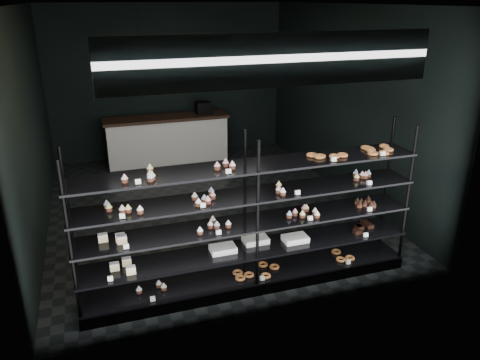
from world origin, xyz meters
The scene contains 5 objects.
room centered at (0.00, 0.00, 1.60)m, with size 5.01×6.01×3.20m.
display_shelf centered at (-0.09, -2.45, 0.63)m, with size 4.00×0.50×1.91m.
signage centered at (0.00, -2.93, 2.75)m, with size 3.30×0.05×0.50m.
pendant_lamp centered at (-1.05, -1.31, 2.45)m, with size 0.33×0.33×0.89m.
service_counter centered at (-0.18, 2.50, 0.50)m, with size 2.58×0.65×1.23m.
Camera 1 is at (-1.72, -7.04, 3.30)m, focal length 35.00 mm.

